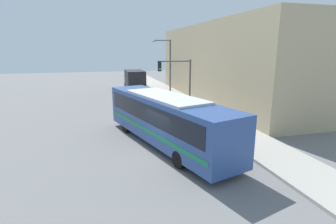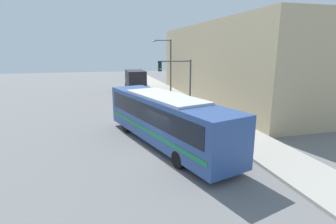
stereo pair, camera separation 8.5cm
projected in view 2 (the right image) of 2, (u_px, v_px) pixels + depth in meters
The scene contains 9 objects.
ground_plane at pixel (163, 155), 14.92m from camera, with size 120.00×120.00×0.00m, color slate.
sidewalk at pixel (171, 94), 35.22m from camera, with size 3.17×70.00×0.16m.
building_facade at pixel (221, 63), 30.55m from camera, with size 6.00×27.73×8.65m.
city_bus at pixel (165, 117), 16.19m from camera, with size 5.72×12.07×3.17m.
delivery_truck at pixel (135, 79), 38.21m from camera, with size 2.46×6.71×2.96m.
fire_hydrant at pixel (210, 118), 20.69m from camera, with size 0.26×0.34×0.82m.
traffic_light_pole at pixel (179, 75), 24.72m from camera, with size 3.28×0.35×4.79m.
parking_meter at pixel (186, 100), 26.15m from camera, with size 0.14×0.14×1.19m.
street_lamp at pixel (168, 63), 31.77m from camera, with size 2.39×0.28×6.85m.
Camera 2 is at (-3.28, -13.55, 5.88)m, focal length 28.00 mm.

